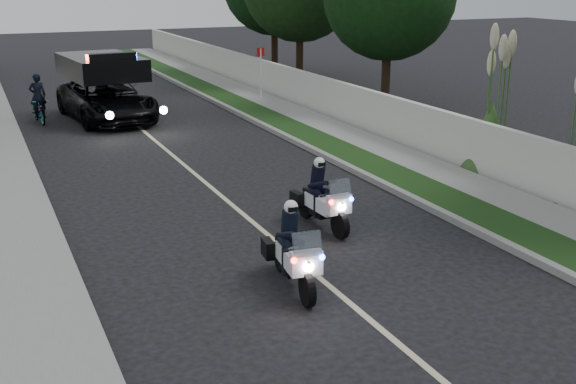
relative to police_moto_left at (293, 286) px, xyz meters
name	(u,v)px	position (x,y,z in m)	size (l,w,h in m)	color
ground	(305,266)	(0.59, 0.76, 0.00)	(120.00, 120.00, 0.00)	black
curb_right	(286,137)	(4.69, 10.76, 0.07)	(0.20, 60.00, 0.15)	gray
grass_verge	(305,135)	(5.39, 10.76, 0.08)	(1.20, 60.00, 0.16)	#193814
sidewalk_right	(339,131)	(6.69, 10.76, 0.08)	(1.40, 60.00, 0.16)	gray
property_wall	(365,110)	(7.69, 10.76, 0.75)	(0.22, 60.00, 1.50)	beige
curb_left	(29,162)	(-3.51, 10.76, 0.07)	(0.20, 60.00, 0.15)	gray
lane_marking	(167,151)	(0.59, 10.76, 0.00)	(0.12, 50.00, 0.01)	#BFB78C
police_moto_left	(293,286)	(0.00, 0.00, 0.00)	(0.65, 1.86, 1.58)	white
police_moto_right	(321,227)	(1.85, 2.54, 0.00)	(0.64, 1.83, 1.56)	white
police_suv	(108,120)	(-0.16, 16.50, 0.00)	(2.66, 5.74, 2.79)	black
bicycle	(41,123)	(-2.57, 16.97, 0.00)	(0.59, 1.70, 0.89)	black
cyclist	(41,123)	(-2.57, 16.97, 0.00)	(0.58, 0.39, 1.62)	black
sign_post	(261,102)	(6.59, 17.66, 0.00)	(0.38, 0.38, 2.40)	#AA160C
pampas_mid	(574,203)	(8.19, 1.51, 0.00)	(1.30, 1.30, 3.72)	beige
pampas_far	(487,171)	(8.19, 4.76, 0.00)	(1.54, 1.54, 4.39)	beige
tree_right_c	(385,107)	(10.79, 14.39, 0.00)	(5.34, 5.34, 8.90)	#113310
tree_right_d	(299,83)	(10.43, 21.92, 0.00)	(5.68, 5.68, 9.46)	#1A3B13
tree_right_e	(275,73)	(10.89, 26.17, 0.00)	(5.65, 5.65, 9.42)	#103511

